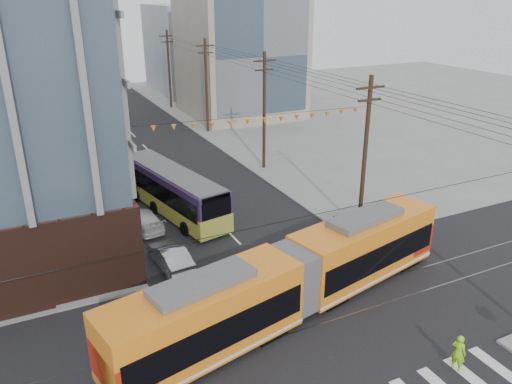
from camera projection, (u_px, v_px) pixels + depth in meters
ground at (354, 361)px, 23.13m from camera, size 160.00×160.00×0.00m
bg_bldg_ne_near at (240, 55)px, 66.68m from camera, size 14.00×14.00×16.00m
bg_bldg_ne_far at (202, 48)px, 84.53m from camera, size 16.00×16.00×14.00m
utility_pole_far at (169, 70)px, 71.21m from camera, size 0.30×0.30×11.00m
streetcar at (293, 279)px, 25.92m from camera, size 20.94×7.37×4.01m
city_bus at (172, 191)px, 38.17m from camera, size 5.08×12.75×3.53m
parked_car_silver at (170, 256)px, 30.77m from camera, size 1.91×4.55×1.46m
parked_car_white at (143, 220)px, 35.82m from camera, size 2.51×4.97×1.38m
parked_car_grey at (116, 192)px, 40.87m from camera, size 2.67×4.95×1.32m
pedestrian at (458, 353)px, 22.30m from camera, size 0.61×0.76×1.81m
jersey_barrier at (356, 226)px, 35.59m from camera, size 2.05×3.65×0.72m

